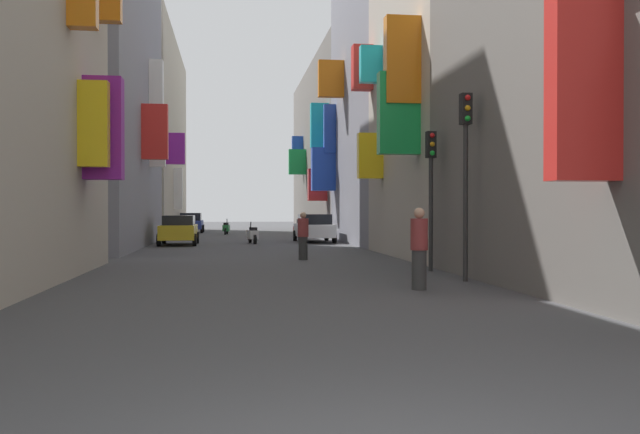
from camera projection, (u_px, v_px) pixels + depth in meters
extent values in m
plane|color=#424244|center=(251.00, 245.00, 34.00)|extent=(140.00, 140.00, 0.00)
cube|color=purple|center=(104.00, 129.00, 18.72)|extent=(1.03, 0.62, 2.81)
cube|color=yellow|center=(94.00, 124.00, 18.02)|extent=(0.77, 0.43, 2.27)
cube|color=gray|center=(80.00, 20.00, 31.87)|extent=(6.00, 15.68, 21.30)
cube|color=white|center=(158.00, 139.00, 34.08)|extent=(0.78, 0.39, 2.79)
cube|color=red|center=(155.00, 132.00, 31.04)|extent=(1.17, 0.47, 2.50)
cube|color=white|center=(156.00, 87.00, 34.04)|extent=(0.67, 0.59, 2.71)
cube|color=#BCB29E|center=(137.00, 137.00, 51.76)|extent=(6.00, 21.90, 14.56)
cube|color=white|center=(178.00, 189.00, 48.89)|extent=(0.62, 0.40, 2.95)
cube|color=purple|center=(176.00, 149.00, 43.06)|extent=(1.17, 0.47, 1.97)
cube|color=red|center=(583.00, 86.00, 10.69)|extent=(1.09, 0.45, 2.97)
cube|color=orange|center=(402.00, 60.00, 21.76)|extent=(1.13, 0.47, 2.79)
cube|color=#19B2BF|center=(371.00, 64.00, 27.20)|extent=(0.87, 0.44, 1.47)
cube|color=yellow|center=(370.00, 156.00, 27.06)|extent=(0.99, 0.43, 1.80)
cube|color=green|center=(399.00, 114.00, 21.83)|extent=(1.33, 0.49, 2.62)
cube|color=red|center=(362.00, 68.00, 29.02)|extent=(0.85, 0.62, 1.90)
cube|color=gray|center=(403.00, 54.00, 35.62)|extent=(6.00, 11.05, 19.89)
cube|color=orange|center=(331.00, 79.00, 36.20)|extent=(1.36, 0.45, 1.95)
cube|color=blue|center=(330.00, 129.00, 39.02)|extent=(0.68, 0.44, 2.78)
cube|color=blue|center=(323.00, 169.00, 39.16)|extent=(1.36, 0.62, 2.47)
cube|color=slate|center=(346.00, 151.00, 52.93)|extent=(6.00, 23.81, 12.77)
cube|color=#19B2BF|center=(320.00, 126.00, 41.79)|extent=(1.10, 0.60, 2.72)
cube|color=blue|center=(297.00, 152.00, 56.27)|extent=(0.91, 0.60, 2.50)
cube|color=green|center=(297.00, 162.00, 54.00)|extent=(1.37, 0.60, 1.98)
cube|color=red|center=(317.00, 185.00, 42.47)|extent=(1.19, 0.54, 2.00)
cube|color=white|center=(314.00, 230.00, 37.22)|extent=(1.80, 4.43, 0.68)
cube|color=black|center=(314.00, 219.00, 37.00)|extent=(1.59, 2.48, 0.54)
cylinder|color=black|center=(295.00, 236.00, 38.56)|extent=(0.18, 0.60, 0.60)
cylinder|color=black|center=(326.00, 235.00, 38.79)|extent=(0.18, 0.60, 0.60)
cylinder|color=black|center=(300.00, 238.00, 35.65)|extent=(0.18, 0.60, 0.60)
cylinder|color=black|center=(334.00, 237.00, 35.89)|extent=(0.18, 0.60, 0.60)
cube|color=navy|center=(191.00, 225.00, 53.04)|extent=(1.77, 4.35, 0.64)
cube|color=black|center=(191.00, 217.00, 53.25)|extent=(1.55, 2.44, 0.59)
cylinder|color=black|center=(202.00, 229.00, 51.73)|extent=(0.18, 0.60, 0.60)
cylinder|color=black|center=(178.00, 229.00, 51.50)|extent=(0.18, 0.60, 0.60)
cylinder|color=black|center=(203.00, 228.00, 54.58)|extent=(0.18, 0.60, 0.60)
cylinder|color=black|center=(181.00, 228.00, 54.35)|extent=(0.18, 0.60, 0.60)
cube|color=gold|center=(179.00, 232.00, 34.10)|extent=(1.69, 4.00, 0.70)
cube|color=black|center=(179.00, 220.00, 34.29)|extent=(1.49, 2.24, 0.48)
cylinder|color=black|center=(195.00, 240.00, 32.91)|extent=(0.18, 0.60, 0.60)
cylinder|color=black|center=(159.00, 240.00, 32.68)|extent=(0.18, 0.60, 0.60)
cylinder|color=black|center=(197.00, 238.00, 35.53)|extent=(0.18, 0.60, 0.60)
cylinder|color=black|center=(164.00, 238.00, 35.30)|extent=(0.18, 0.60, 0.60)
cube|color=#287F3D|center=(226.00, 228.00, 49.06)|extent=(0.55, 1.15, 0.45)
cube|color=black|center=(226.00, 224.00, 48.85)|extent=(0.37, 0.59, 0.16)
cylinder|color=#4C4C51|center=(227.00, 223.00, 49.61)|extent=(0.09, 0.28, 0.68)
cylinder|color=black|center=(227.00, 231.00, 49.76)|extent=(0.15, 0.49, 0.48)
cylinder|color=black|center=(225.00, 231.00, 48.37)|extent=(0.15, 0.49, 0.48)
cube|color=silver|center=(252.00, 235.00, 35.58)|extent=(0.61, 1.13, 0.45)
cube|color=black|center=(253.00, 229.00, 35.38)|extent=(0.41, 0.60, 0.16)
cylinder|color=#4C4C51|center=(250.00, 228.00, 36.09)|extent=(0.10, 0.28, 0.68)
cylinder|color=black|center=(250.00, 238.00, 36.22)|extent=(0.18, 0.49, 0.48)
cylinder|color=black|center=(255.00, 239.00, 34.94)|extent=(0.18, 0.49, 0.48)
cube|color=red|center=(297.00, 229.00, 45.90)|extent=(0.49, 1.19, 0.45)
cube|color=black|center=(297.00, 225.00, 46.12)|extent=(0.35, 0.57, 0.16)
cylinder|color=#4C4C51|center=(297.00, 225.00, 45.32)|extent=(0.07, 0.28, 0.68)
cylinder|color=black|center=(297.00, 233.00, 45.18)|extent=(0.12, 0.48, 0.48)
cylinder|color=black|center=(296.00, 232.00, 46.63)|extent=(0.12, 0.48, 0.48)
cylinder|color=#2F2F2F|center=(303.00, 248.00, 23.75)|extent=(0.45, 0.45, 0.81)
cylinder|color=maroon|center=(303.00, 228.00, 23.75)|extent=(0.53, 0.53, 0.64)
sphere|color=tan|center=(303.00, 215.00, 23.74)|extent=(0.22, 0.22, 0.22)
cylinder|color=#383838|center=(419.00, 270.00, 14.80)|extent=(0.41, 0.41, 0.87)
cylinder|color=maroon|center=(419.00, 234.00, 14.79)|extent=(0.48, 0.48, 0.69)
sphere|color=tan|center=(419.00, 213.00, 14.79)|extent=(0.23, 0.23, 0.23)
cylinder|color=#2D2D2D|center=(431.00, 214.00, 19.37)|extent=(0.12, 0.12, 3.22)
cube|color=black|center=(431.00, 145.00, 19.35)|extent=(0.26, 0.26, 0.75)
sphere|color=red|center=(432.00, 135.00, 19.21)|extent=(0.14, 0.14, 0.14)
sphere|color=orange|center=(432.00, 144.00, 19.21)|extent=(0.14, 0.14, 0.14)
sphere|color=green|center=(432.00, 153.00, 19.21)|extent=(0.14, 0.14, 0.14)
cylinder|color=#2D2D2D|center=(465.00, 203.00, 16.57)|extent=(0.12, 0.12, 3.82)
cube|color=black|center=(466.00, 109.00, 16.55)|extent=(0.26, 0.26, 0.75)
sphere|color=red|center=(468.00, 98.00, 16.41)|extent=(0.14, 0.14, 0.14)
sphere|color=orange|center=(468.00, 108.00, 16.41)|extent=(0.14, 0.14, 0.14)
sphere|color=green|center=(468.00, 118.00, 16.41)|extent=(0.14, 0.14, 0.14)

